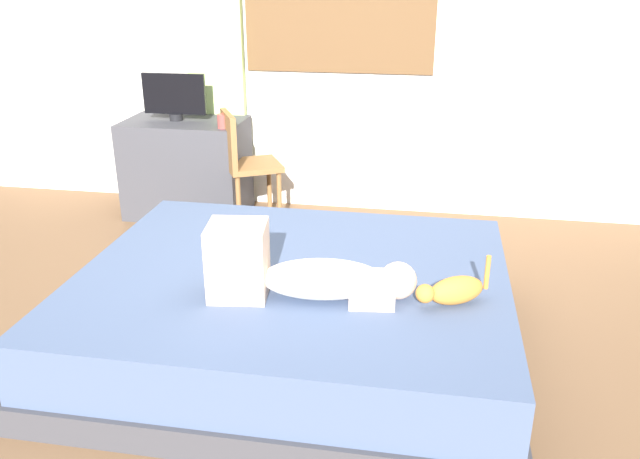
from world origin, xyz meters
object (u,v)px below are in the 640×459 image
Objects in this scene: bed at (294,310)px; chair_by_desk at (244,160)px; person_lying at (301,273)px; tv_monitor at (174,96)px; cup at (223,121)px; desk at (187,168)px; cat at (453,290)px.

chair_by_desk reaches higher than bed.
person_lying is at bearing -69.33° from bed.
cup is (0.43, -0.18, -0.13)m from tv_monitor.
desk is 1.05× the size of chair_by_desk.
person_lying is 1.05× the size of desk.
chair_by_desk is (-1.48, 1.80, 0.01)m from cat.
cup is at bearing -22.36° from tv_monitor.
cup is at bearing 117.14° from person_lying.
person_lying is 2.00m from chair_by_desk.
chair_by_desk reaches higher than cup.
chair_by_desk is (0.57, -0.18, -0.41)m from tv_monitor.
tv_monitor reaches higher than desk.
desk is (-1.23, 1.78, 0.16)m from bed.
person_lying reaches higher than bed.
desk is 0.55m from tv_monitor.
tv_monitor reaches higher than cup.
cup reaches higher than desk.
bed is 0.42m from person_lying.
desk reaches higher than cat.
cup is (-0.94, 1.84, 0.25)m from person_lying.
cat is at bearing -48.05° from cup.
bed is 1.90m from cup.
tv_monitor is (-2.05, 1.98, 0.43)m from cat.
desk is 0.59m from cup.
chair_by_desk is (-0.80, 1.83, -0.03)m from person_lying.
chair_by_desk is at bearing -1.10° from cup.
cat reaches higher than bed.
bed is 6.63× the size of cat.
cup is at bearing 118.04° from bed.
person_lying is 2.41m from desk.
person_lying is 1.96× the size of tv_monitor.
cup is at bearing 131.95° from cat.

